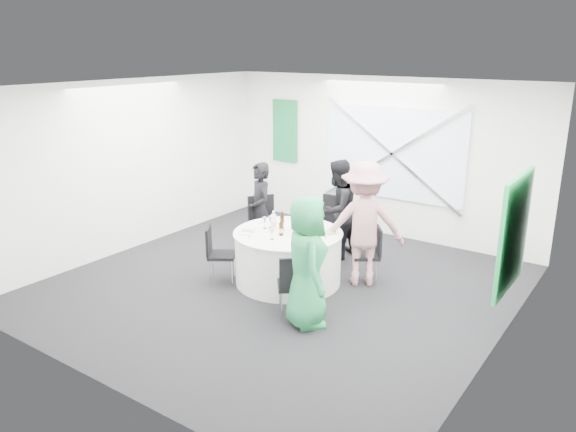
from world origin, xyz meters
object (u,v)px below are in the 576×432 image
Objects in this scene: banquet_table at (288,257)px; green_water_bottle at (300,226)px; chair_back_left at (264,222)px; chair_front_right at (293,282)px; clear_water_bottle at (274,223)px; chair_back at (331,222)px; person_woman_pink at (364,224)px; chair_back_right at (371,250)px; person_man_back_left at (260,210)px; person_man_back at (337,209)px; chair_front_left at (216,250)px; person_woman_green at (307,262)px.

green_water_bottle is (0.16, 0.05, 0.49)m from banquet_table.
chair_back_left is 2.18m from chair_front_right.
chair_back is at bearing 80.85° from clear_water_bottle.
person_woman_pink is at bearing -35.00° from chair_back.
chair_back_right is 1.46m from clear_water_bottle.
chair_front_right is 0.55× the size of person_man_back_left.
chair_back is 1.19× the size of chair_front_right.
chair_back is at bearing -153.04° from chair_back_right.
chair_back is at bearing 98.50° from green_water_bottle.
green_water_bottle is (0.09, -1.21, 0.07)m from person_man_back.
chair_back is 1.98m from chair_front_left.
banquet_table is 1.22m from person_man_back_left.
chair_back_left is 1.87m from chair_back_right.
clear_water_bottle is at bearing -80.66° from chair_front_right.
chair_front_left is at bearing -52.09° from person_man_back_left.
person_woman_pink reaches higher than chair_front_left.
person_woman_green is 1.23m from green_water_bottle.
person_man_back is 2.34m from person_woman_green.
chair_back_right is at bearing 38.63° from green_water_bottle.
chair_back is (-0.01, 1.20, 0.21)m from banquet_table.
chair_back_left is 1.22m from green_water_bottle.
clear_water_bottle is at bearing -2.88° from person_woman_pink.
chair_back is 2.33m from person_woman_green.
clear_water_bottle reaches higher than chair_back.
chair_back_right is at bearing 34.61° from person_man_back_left.
clear_water_bottle is (0.65, 0.52, 0.39)m from chair_front_left.
banquet_table is 5.34× the size of green_water_bottle.
person_man_back_left is at bearing -148.92° from chair_back.
green_water_bottle is at bearing -81.84° from chair_back.
chair_front_right is at bearing -45.17° from chair_back_right.
clear_water_bottle is at bearing -9.10° from person_man_back_left.
chair_back_right is (0.97, 0.70, 0.10)m from banquet_table.
chair_front_right is at bearing 38.26° from person_woman_green.
person_man_back_left is 1.88m from person_woman_pink.
person_man_back_left reaches higher than chair_back.
chair_back_right is at bearing -152.55° from person_woman_pink.
person_woman_green reaches higher than clear_water_bottle.
banquet_table is 0.97× the size of person_man_back.
person_man_back_left is 1.24m from person_man_back.
chair_back_left is at bearing -51.60° from person_man_back.
person_man_back is (0.07, 1.27, 0.42)m from banquet_table.
person_man_back is 0.90× the size of person_woman_pink.
chair_front_left is 0.51× the size of person_woman_green.
green_water_bottle is (1.02, 0.63, 0.39)m from chair_front_left.
person_man_back reaches higher than clear_water_bottle.
clear_water_bottle is (-0.28, -1.33, 0.07)m from person_man_back.
person_man_back is (0.93, 1.84, 0.32)m from chair_front_left.
person_man_back_left reaches higher than chair_front_right.
chair_back_right is 2.82× the size of green_water_bottle.
chair_front_left is 1.26m from green_water_bottle.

